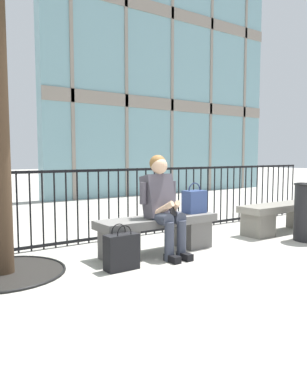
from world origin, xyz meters
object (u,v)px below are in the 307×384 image
handbag_on_bench (194,201)px  stone_bench_far (282,215)px  seated_person_with_phone (163,202)px  stone_bench (158,231)px  shopping_bag (122,252)px

handbag_on_bench → stone_bench_far: 1.80m
stone_bench_far → handbag_on_bench: bearing=177.9°
seated_person_with_phone → handbag_on_bench: (0.61, 0.12, -0.05)m
stone_bench → shopping_bag: bearing=-154.1°
stone_bench → seated_person_with_phone: size_ratio=1.32×
seated_person_with_phone → stone_bench_far: 2.40m
stone_bench → seated_person_with_phone: bearing=-102.3°
stone_bench → seated_person_with_phone: (-0.03, -0.13, 0.38)m
shopping_bag → stone_bench_far: size_ratio=0.30×
seated_person_with_phone → handbag_on_bench: 0.62m
stone_bench → handbag_on_bench: size_ratio=3.98×
stone_bench_far → shopping_bag: bearing=-174.8°
handbag_on_bench → stone_bench_far: (1.76, -0.06, -0.33)m
stone_bench → handbag_on_bench: handbag_on_bench is taller
handbag_on_bench → stone_bench_far: size_ratio=0.25×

